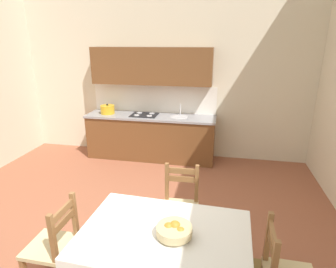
# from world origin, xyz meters

# --- Properties ---
(ground_plane) EXTENTS (6.39, 6.28, 0.10)m
(ground_plane) POSITION_xyz_m (0.00, 0.00, -0.05)
(ground_plane) COLOR #99563D
(wall_back) EXTENTS (6.39, 0.12, 4.29)m
(wall_back) POSITION_xyz_m (0.00, 2.90, 2.14)
(wall_back) COLOR beige
(wall_back) RESTS_ON ground_plane
(kitchen_cabinetry) EXTENTS (2.59, 0.63, 2.20)m
(kitchen_cabinetry) POSITION_xyz_m (-0.20, 2.57, 0.86)
(kitchen_cabinetry) COLOR brown
(kitchen_cabinetry) RESTS_ON ground_plane
(dining_table) EXTENTS (1.48, 1.04, 0.75)m
(dining_table) POSITION_xyz_m (0.78, -0.72, 0.63)
(dining_table) COLOR brown
(dining_table) RESTS_ON ground_plane
(dining_chair_tv_side) EXTENTS (0.42, 0.42, 0.93)m
(dining_chair_tv_side) POSITION_xyz_m (-0.29, -0.74, 0.44)
(dining_chair_tv_side) COLOR #D1BC89
(dining_chair_tv_side) RESTS_ON ground_plane
(dining_chair_kitchen_side) EXTENTS (0.44, 0.44, 0.93)m
(dining_chair_kitchen_side) POSITION_xyz_m (0.79, 0.15, 0.44)
(dining_chair_kitchen_side) COLOR #D1BC89
(dining_chair_kitchen_side) RESTS_ON ground_plane
(fruit_bowl) EXTENTS (0.30, 0.30, 0.12)m
(fruit_bowl) POSITION_xyz_m (0.87, -0.76, 0.81)
(fruit_bowl) COLOR tan
(fruit_bowl) RESTS_ON dining_table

